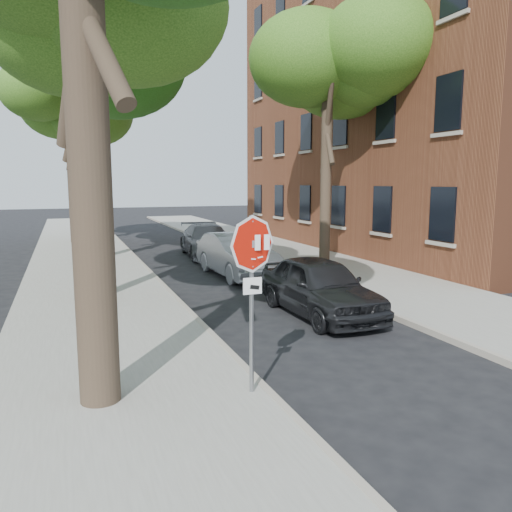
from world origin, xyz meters
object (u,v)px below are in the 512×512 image
(apartment_building, at_px, (432,90))
(car_a, at_px, (320,286))
(tree_mid_b, at_px, (76,53))
(car_c, at_px, (207,240))
(tree_far, at_px, (67,102))
(car_b, at_px, (237,255))
(stop_sign, at_px, (252,270))
(tree_right, at_px, (326,70))

(apartment_building, relative_size, car_a, 4.86)
(tree_mid_b, height_order, car_c, tree_mid_b)
(tree_mid_b, height_order, tree_far, tree_mid_b)
(apartment_building, relative_size, car_b, 4.51)
(tree_mid_b, distance_m, tree_far, 7.04)
(apartment_building, xyz_separation_m, car_b, (-11.72, -4.65, -6.92))
(stop_sign, distance_m, car_b, 9.91)
(stop_sign, relative_size, car_c, 0.55)
(apartment_building, relative_size, stop_sign, 7.74)
(stop_sign, distance_m, tree_far, 21.88)
(tree_mid_b, xyz_separation_m, car_b, (4.70, -4.77, -7.26))
(car_a, distance_m, car_b, 5.49)
(stop_sign, bearing_deg, car_a, 50.60)
(apartment_building, relative_size, tree_right, 2.17)
(stop_sign, relative_size, tree_far, 0.28)
(tree_right, xyz_separation_m, car_b, (-3.70, -0.76, -6.48))
(tree_far, relative_size, tree_right, 1.00)
(tree_right, bearing_deg, stop_sign, -123.38)
(tree_mid_b, distance_m, car_a, 13.51)
(tree_far, distance_m, car_b, 14.33)
(stop_sign, relative_size, car_a, 0.63)
(tree_right, bearing_deg, tree_far, 128.34)
(apartment_building, relative_size, tree_far, 2.17)
(apartment_building, height_order, tree_far, apartment_building)
(apartment_building, bearing_deg, car_c, 178.66)
(tree_mid_b, bearing_deg, car_c, 1.63)
(stop_sign, distance_m, car_c, 14.72)
(car_b, bearing_deg, tree_right, 8.96)
(car_b, xyz_separation_m, car_c, (0.32, 4.92, -0.05))
(tree_far, xyz_separation_m, tree_right, (8.70, -11.00, 0.00))
(tree_far, height_order, tree_right, same)
(car_c, bearing_deg, tree_mid_b, -173.67)
(apartment_building, bearing_deg, car_a, -138.62)
(apartment_building, distance_m, tree_right, 8.93)
(stop_sign, xyz_separation_m, car_a, (3.19, 3.89, -1.24))
(car_a, bearing_deg, car_b, 91.42)
(stop_sign, bearing_deg, car_c, 77.00)
(car_a, bearing_deg, car_c, 88.57)
(apartment_building, distance_m, tree_far, 18.18)
(apartment_building, distance_m, car_a, 16.84)
(stop_sign, bearing_deg, apartment_building, 43.65)
(car_b, relative_size, car_c, 0.94)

